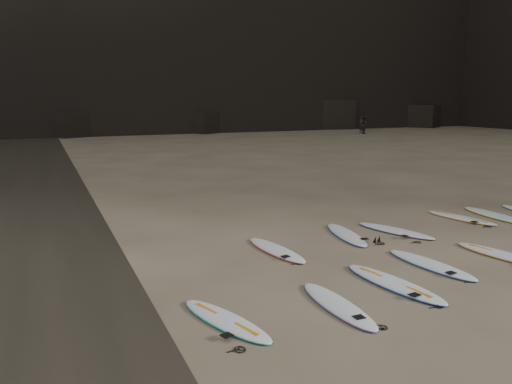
% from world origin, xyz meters
% --- Properties ---
extents(ground, '(240.00, 240.00, 0.00)m').
position_xyz_m(ground, '(0.00, 0.00, 0.00)').
color(ground, '#897559').
rests_on(ground, ground).
extents(surfboard_0, '(0.60, 2.42, 0.09)m').
position_xyz_m(surfboard_0, '(-3.80, -1.09, 0.04)').
color(surfboard_0, white).
rests_on(surfboard_0, ground).
extents(surfboard_1, '(1.01, 2.78, 0.10)m').
position_xyz_m(surfboard_1, '(-2.11, -0.61, 0.05)').
color(surfboard_1, white).
rests_on(surfboard_1, ground).
extents(surfboard_2, '(0.87, 2.61, 0.09)m').
position_xyz_m(surfboard_2, '(-0.52, 0.03, 0.05)').
color(surfboard_2, white).
rests_on(surfboard_2, ground).
extents(surfboard_3, '(1.02, 2.63, 0.09)m').
position_xyz_m(surfboard_3, '(1.66, -0.16, 0.05)').
color(surfboard_3, white).
rests_on(surfboard_3, ground).
extents(surfboard_5, '(0.88, 2.53, 0.09)m').
position_xyz_m(surfboard_5, '(-3.36, 2.51, 0.04)').
color(surfboard_5, white).
rests_on(surfboard_5, ground).
extents(surfboard_6, '(1.07, 2.58, 0.09)m').
position_xyz_m(surfboard_6, '(-0.88, 3.02, 0.05)').
color(surfboard_6, white).
rests_on(surfboard_6, ground).
extents(surfboard_7, '(1.40, 2.60, 0.09)m').
position_xyz_m(surfboard_7, '(0.69, 2.80, 0.05)').
color(surfboard_7, white).
rests_on(surfboard_7, ground).
extents(surfboard_8, '(1.09, 2.53, 0.09)m').
position_xyz_m(surfboard_8, '(3.71, 3.23, 0.04)').
color(surfboard_8, white).
rests_on(surfboard_8, ground).
extents(surfboard_9, '(0.83, 2.80, 0.10)m').
position_xyz_m(surfboard_9, '(5.00, 3.00, 0.05)').
color(surfboard_9, white).
rests_on(surfboard_9, ground).
extents(surfboard_11, '(1.27, 2.40, 0.08)m').
position_xyz_m(surfboard_11, '(-5.98, -0.85, 0.04)').
color(surfboard_11, white).
rests_on(surfboard_11, ground).
extents(person_a, '(0.54, 0.73, 1.86)m').
position_xyz_m(person_a, '(24.23, 37.83, 0.93)').
color(person_a, black).
rests_on(person_a, ground).
extents(person_b, '(1.18, 1.18, 1.93)m').
position_xyz_m(person_b, '(23.91, 36.58, 0.96)').
color(person_b, black).
rests_on(person_b, ground).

